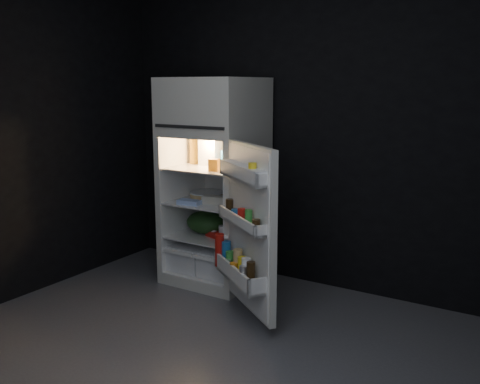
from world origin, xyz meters
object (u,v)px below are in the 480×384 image
Objects in this scene: milk_jug at (211,151)px; egg_carton at (218,200)px; yogurt_tray at (219,235)px; refrigerator at (216,174)px; fridge_door at (247,231)px.

egg_carton is (0.18, -0.17, -0.38)m from milk_jug.
egg_carton is 1.11× the size of yogurt_tray.
egg_carton is at bearing -47.57° from milk_jug.
fridge_door is at bearing -41.19° from refrigerator.
fridge_door is 5.24× the size of yogurt_tray.
egg_carton is (0.11, -0.13, -0.19)m from refrigerator.
yogurt_tray is at bearing 93.01° from egg_carton.
fridge_door is at bearing -52.08° from egg_carton.
fridge_door is 1.09m from milk_jug.
fridge_door is 0.74m from egg_carton.
fridge_door reaches higher than milk_jug.
refrigerator is 7.65× the size of yogurt_tray.
milk_jug is 0.93× the size of egg_carton.
milk_jug is at bearing 159.45° from yogurt_tray.
refrigerator is 0.21m from milk_jug.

